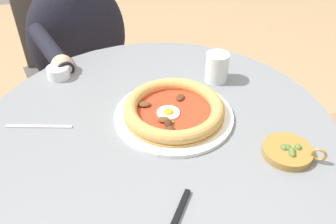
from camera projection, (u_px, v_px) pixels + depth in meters
name	position (u px, v px, depth m)	size (l,w,h in m)	color
dining_table	(158.00, 169.00, 0.99)	(0.92, 0.92, 0.74)	gray
pizza_on_plate	(174.00, 111.00, 0.89)	(0.31, 0.31, 0.05)	white
water_glass	(217.00, 69.00, 1.02)	(0.07, 0.07, 0.09)	silver
steak_knife	(175.00, 222.00, 0.65)	(0.20, 0.12, 0.01)	silver
ramekin_capers	(58.00, 72.00, 1.05)	(0.07, 0.07, 0.03)	white
olive_pan	(288.00, 151.00, 0.79)	(0.11, 0.13, 0.04)	olive
fork_utensil	(39.00, 126.00, 0.87)	(0.03, 0.17, 0.00)	#BCBCC1
diner_person	(85.00, 77.00, 1.49)	(0.57, 0.45, 1.12)	#282833
cafe_chair_diner	(73.00, 54.00, 1.57)	(0.56, 0.56, 0.91)	#504A45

